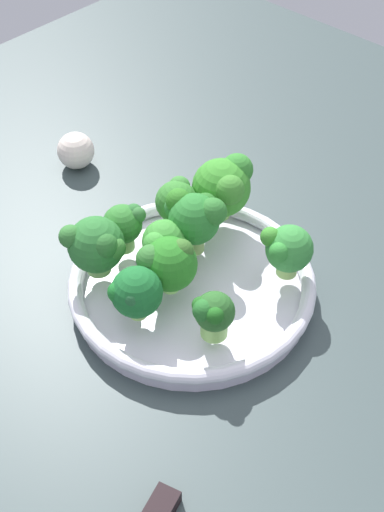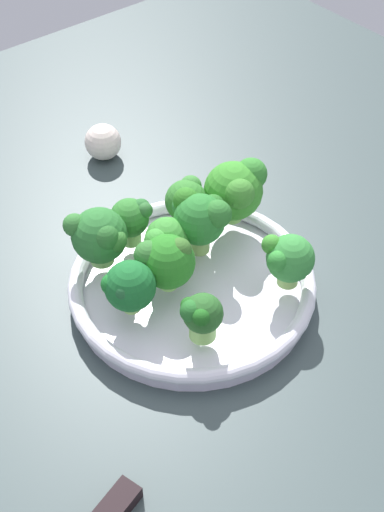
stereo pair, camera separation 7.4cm
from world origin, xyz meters
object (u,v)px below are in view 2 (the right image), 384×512
(broccoli_floret_2, at_px, (163,262))
(broccoli_floret_6, at_px, (100,236))
(broccoli_floret_0, at_px, (129,287))
(broccoli_floret_1, at_px, (201,315))
(broccoli_floret_3, at_px, (288,259))
(broccoli_floret_4, at_px, (131,219))
(broccoli_floret_5, at_px, (166,240))
(broccoli_floret_7, at_px, (201,218))
(bowl, at_px, (192,285))
(broccoli_floret_8, at_px, (236,189))
(broccoli_floret_9, at_px, (186,202))
(garlic_bulb, at_px, (103,142))

(broccoli_floret_2, bearing_deg, broccoli_floret_6, 22.17)
(broccoli_floret_0, distance_m, broccoli_floret_1, 0.08)
(broccoli_floret_3, distance_m, broccoli_floret_4, 0.18)
(broccoli_floret_3, distance_m, broccoli_floret_5, 0.13)
(broccoli_floret_2, height_order, broccoli_floret_7, broccoli_floret_7)
(broccoli_floret_0, height_order, broccoli_floret_2, broccoli_floret_2)
(bowl, relative_size, broccoli_floret_8, 3.58)
(broccoli_floret_3, xyz_separation_m, broccoli_floret_7, (0.10, 0.04, 0.01))
(broccoli_floret_2, height_order, broccoli_floret_5, broccoli_floret_2)
(broccoli_floret_2, height_order, broccoli_floret_3, broccoli_floret_2)
(broccoli_floret_4, bearing_deg, broccoli_floret_9, -109.14)
(broccoli_floret_1, relative_size, broccoli_floret_3, 0.86)
(broccoli_floret_5, bearing_deg, bowl, -166.13)
(broccoli_floret_0, bearing_deg, broccoli_floret_9, -63.81)
(broccoli_floret_8, bearing_deg, broccoli_floret_0, 101.91)
(broccoli_floret_0, height_order, broccoli_floret_4, broccoli_floret_0)
(broccoli_floret_4, distance_m, broccoli_floret_5, 0.05)
(broccoli_floret_1, distance_m, broccoli_floret_7, 0.13)
(broccoli_floret_2, distance_m, broccoli_floret_8, 0.13)
(broccoli_floret_3, bearing_deg, broccoli_floret_8, -13.07)
(broccoli_floret_0, bearing_deg, broccoli_floret_4, -37.06)
(broccoli_floret_1, relative_size, broccoli_floret_5, 0.89)
(bowl, relative_size, broccoli_floret_6, 3.94)
(broccoli_floret_0, bearing_deg, broccoli_floret_1, -155.29)
(broccoli_floret_6, distance_m, garlic_bulb, 0.24)
(broccoli_floret_0, relative_size, broccoli_floret_1, 1.13)
(broccoli_floret_1, height_order, broccoli_floret_3, broccoli_floret_3)
(bowl, bearing_deg, broccoli_floret_6, 38.76)
(broccoli_floret_5, bearing_deg, broccoli_floret_4, 10.33)
(broccoli_floret_8, relative_size, garlic_bulb, 1.54)
(broccoli_floret_9, height_order, garlic_bulb, broccoli_floret_9)
(broccoli_floret_1, distance_m, broccoli_floret_9, 0.16)
(bowl, xyz_separation_m, broccoli_floret_0, (0.00, 0.08, 0.05))
(broccoli_floret_1, height_order, broccoli_floret_9, broccoli_floret_9)
(broccoli_floret_0, relative_size, garlic_bulb, 1.23)
(broccoli_floret_6, bearing_deg, bowl, -141.24)
(broccoli_floret_1, distance_m, garlic_bulb, 0.36)
(broccoli_floret_3, relative_size, broccoli_floret_9, 0.96)
(broccoli_floret_4, height_order, broccoli_floret_7, broccoli_floret_7)
(broccoli_floret_7, bearing_deg, broccoli_floret_6, 62.17)
(broccoli_floret_0, height_order, broccoli_floret_6, broccoli_floret_6)
(broccoli_floret_1, bearing_deg, broccoli_floret_8, -52.31)
(broccoli_floret_0, xyz_separation_m, broccoli_floret_7, (0.02, -0.11, 0.01))
(bowl, xyz_separation_m, broccoli_floret_3, (-0.07, -0.07, 0.05))
(broccoli_floret_0, xyz_separation_m, broccoli_floret_6, (0.07, -0.02, 0.01))
(broccoli_floret_2, height_order, broccoli_floret_4, broccoli_floret_2)
(broccoli_floret_6, bearing_deg, broccoli_floret_5, -129.59)
(broccoli_floret_1, xyz_separation_m, broccoli_floret_6, (0.15, 0.02, 0.01))
(broccoli_floret_8, distance_m, broccoli_floret_9, 0.06)
(broccoli_floret_2, relative_size, broccoli_floret_9, 1.01)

